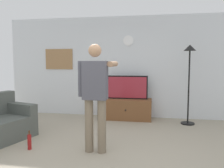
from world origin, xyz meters
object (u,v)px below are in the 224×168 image
at_px(framed_picture, 59,59).
at_px(person_standing_nearer_lamp, 95,92).
at_px(tv_stand, 127,109).
at_px(wall_clock, 128,41).
at_px(floor_lamp, 189,68).
at_px(television, 127,87).
at_px(beverage_bottle, 29,142).

distance_m(framed_picture, person_standing_nearer_lamp, 3.15).
height_order(tv_stand, wall_clock, wall_clock).
height_order(floor_lamp, person_standing_nearer_lamp, floor_lamp).
bearing_deg(television, wall_clock, 90.00).
xyz_separation_m(wall_clock, floor_lamp, (1.50, -0.51, -0.70)).
height_order(tv_stand, framed_picture, framed_picture).
distance_m(wall_clock, floor_lamp, 1.73).
relative_size(tv_stand, television, 1.19).
height_order(wall_clock, framed_picture, wall_clock).
bearing_deg(tv_stand, floor_lamp, -8.32).
relative_size(floor_lamp, person_standing_nearer_lamp, 1.07).
relative_size(wall_clock, floor_lamp, 0.14).
bearing_deg(tv_stand, person_standing_nearer_lamp, -96.33).
height_order(tv_stand, person_standing_nearer_lamp, person_standing_nearer_lamp).
bearing_deg(person_standing_nearer_lamp, floor_lamp, 49.66).
relative_size(framed_picture, person_standing_nearer_lamp, 0.45).
bearing_deg(wall_clock, framed_picture, 179.85).
bearing_deg(person_standing_nearer_lamp, tv_stand, 83.67).
xyz_separation_m(floor_lamp, beverage_bottle, (-2.89, -2.17, -1.22)).
height_order(television, person_standing_nearer_lamp, person_standing_nearer_lamp).
distance_m(wall_clock, person_standing_nearer_lamp, 2.79).
xyz_separation_m(wall_clock, beverage_bottle, (-1.39, -2.68, -1.92)).
distance_m(television, floor_lamp, 1.61).
height_order(wall_clock, floor_lamp, wall_clock).
xyz_separation_m(floor_lamp, person_standing_nearer_lamp, (-1.75, -2.06, -0.35)).
relative_size(tv_stand, wall_clock, 4.69).
height_order(television, beverage_bottle, television).
height_order(floor_lamp, beverage_bottle, floor_lamp).
xyz_separation_m(tv_stand, wall_clock, (-0.00, 0.29, 1.79)).
distance_m(floor_lamp, person_standing_nearer_lamp, 2.73).
bearing_deg(framed_picture, beverage_bottle, -77.83).
relative_size(person_standing_nearer_lamp, beverage_bottle, 5.41).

